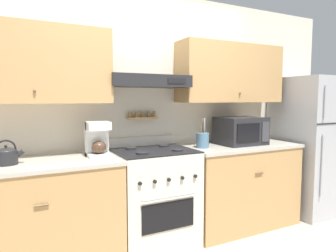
% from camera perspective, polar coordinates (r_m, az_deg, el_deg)
% --- Properties ---
extents(wall_back, '(5.20, 0.46, 2.55)m').
position_cam_1_polar(wall_back, '(3.14, -4.93, 5.22)').
color(wall_back, beige).
rests_on(wall_back, ground_plane).
extents(counter_left, '(1.32, 0.69, 0.92)m').
position_cam_1_polar(counter_left, '(2.80, -23.29, -15.49)').
color(counter_left, tan).
rests_on(counter_left, ground_plane).
extents(counter_right, '(1.32, 0.69, 0.92)m').
position_cam_1_polar(counter_right, '(3.56, 13.10, -10.76)').
color(counter_right, tan).
rests_on(counter_right, ground_plane).
extents(stove_range, '(0.76, 0.67, 1.03)m').
position_cam_1_polar(stove_range, '(3.03, -2.70, -13.26)').
color(stove_range, beige).
rests_on(stove_range, ground_plane).
extents(refrigerator, '(0.81, 0.78, 1.70)m').
position_cam_1_polar(refrigerator, '(4.25, 25.56, -3.22)').
color(refrigerator, '#ADAFB5').
rests_on(refrigerator, ground_plane).
extents(tea_kettle, '(0.22, 0.17, 0.20)m').
position_cam_1_polar(tea_kettle, '(2.65, -28.41, -4.94)').
color(tea_kettle, '#232326').
rests_on(tea_kettle, counter_left).
extents(coffee_maker, '(0.20, 0.21, 0.31)m').
position_cam_1_polar(coffee_maker, '(2.73, -13.26, -2.46)').
color(coffee_maker, white).
rests_on(coffee_maker, counter_left).
extents(microwave, '(0.50, 0.40, 0.31)m').
position_cam_1_polar(microwave, '(3.47, 13.63, -0.87)').
color(microwave, '#232326').
rests_on(microwave, counter_right).
extents(utensil_crock, '(0.13, 0.13, 0.31)m').
position_cam_1_polar(utensil_crock, '(3.15, 6.59, -2.65)').
color(utensil_crock, slate).
rests_on(utensil_crock, counter_right).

